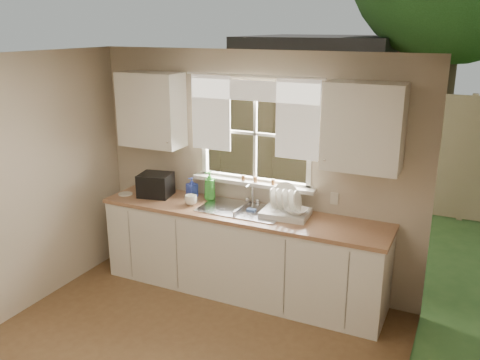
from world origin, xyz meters
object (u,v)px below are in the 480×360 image
at_px(cup, 191,200).
at_px(black_appliance, 156,185).
at_px(soap_bottle_a, 210,186).
at_px(dish_rack, 286,209).

height_order(cup, black_appliance, black_appliance).
relative_size(soap_bottle_a, cup, 2.38).
bearing_deg(soap_bottle_a, dish_rack, 10.02).
bearing_deg(cup, black_appliance, -174.91).
distance_m(soap_bottle_a, black_appliance, 0.62).
bearing_deg(soap_bottle_a, cup, -96.77).
bearing_deg(cup, dish_rack, 22.26).
xyz_separation_m(cup, black_appliance, (-0.50, 0.09, 0.07)).
bearing_deg(soap_bottle_a, black_appliance, -150.15).
xyz_separation_m(dish_rack, soap_bottle_a, (-0.92, 0.11, 0.08)).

